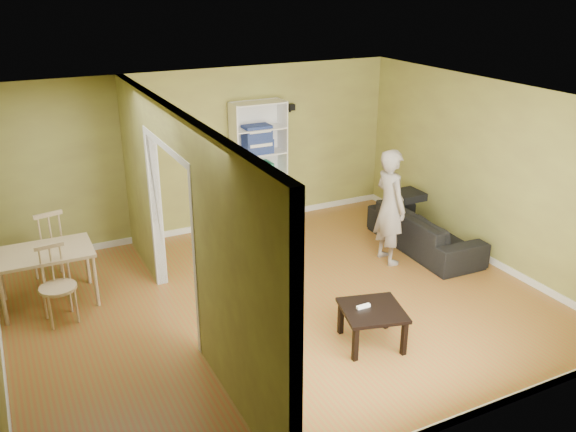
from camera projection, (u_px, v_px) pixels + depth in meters
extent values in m
plane|color=#9F5225|center=(281.00, 304.00, 7.76)|extent=(6.50, 6.50, 0.00)
plane|color=white|center=(280.00, 100.00, 6.81)|extent=(6.50, 6.50, 0.00)
plane|color=olive|center=(204.00, 153.00, 9.57)|extent=(6.50, 0.00, 6.50)
plane|color=olive|center=(426.00, 316.00, 5.00)|extent=(6.50, 0.00, 6.50)
plane|color=olive|center=(487.00, 172.00, 8.63)|extent=(0.00, 5.50, 5.50)
cube|color=black|center=(291.00, 107.00, 9.93)|extent=(0.10, 0.10, 0.10)
imported|color=#28282D|center=(425.00, 225.00, 9.21)|extent=(2.07, 0.95, 0.78)
imported|color=slate|center=(391.00, 197.00, 8.59)|extent=(0.74, 0.58, 1.97)
cube|color=white|center=(234.00, 169.00, 9.68)|extent=(0.02, 0.38, 2.07)
cube|color=white|center=(282.00, 162.00, 10.04)|extent=(0.02, 0.38, 2.07)
cube|color=white|center=(254.00, 162.00, 10.01)|extent=(0.87, 0.02, 2.07)
cube|color=white|center=(260.00, 223.00, 10.23)|extent=(0.83, 0.38, 0.02)
cube|color=white|center=(260.00, 201.00, 10.08)|extent=(0.83, 0.38, 0.02)
cube|color=white|center=(259.00, 177.00, 9.93)|extent=(0.83, 0.38, 0.02)
cube|color=white|center=(259.00, 153.00, 9.78)|extent=(0.83, 0.38, 0.02)
cube|color=white|center=(258.00, 128.00, 9.64)|extent=(0.83, 0.38, 0.02)
cube|color=white|center=(258.00, 103.00, 9.49)|extent=(0.83, 0.38, 0.02)
cube|color=#236B54|center=(258.00, 170.00, 9.88)|extent=(0.45, 0.29, 0.23)
cube|color=navy|center=(258.00, 146.00, 9.73)|extent=(0.45, 0.29, 0.23)
cube|color=navy|center=(257.00, 132.00, 9.65)|extent=(0.43, 0.28, 0.22)
cube|color=black|center=(373.00, 310.00, 6.78)|extent=(0.67, 0.67, 0.04)
cube|color=black|center=(364.00, 346.00, 6.51)|extent=(0.06, 0.06, 0.41)
cube|color=black|center=(407.00, 334.00, 6.75)|extent=(0.06, 0.06, 0.41)
cube|color=black|center=(338.00, 322.00, 6.98)|extent=(0.06, 0.06, 0.41)
cube|color=black|center=(378.00, 311.00, 7.21)|extent=(0.06, 0.06, 0.41)
cube|color=white|center=(363.00, 306.00, 6.79)|extent=(0.16, 0.04, 0.03)
cube|color=#D2C383|center=(43.00, 253.00, 7.54)|extent=(1.16, 0.77, 0.04)
cylinder|color=#D2C383|center=(3.00, 300.00, 7.17)|extent=(0.05, 0.05, 0.68)
cylinder|color=#D2C383|center=(96.00, 281.00, 7.61)|extent=(0.05, 0.05, 0.68)
cylinder|color=#D2C383|center=(0.00, 276.00, 7.73)|extent=(0.05, 0.05, 0.68)
cylinder|color=#D2C383|center=(87.00, 260.00, 8.17)|extent=(0.05, 0.05, 0.68)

